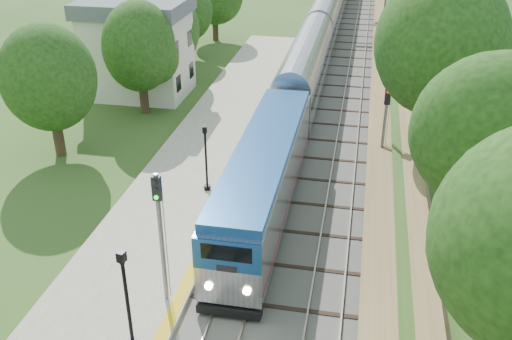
% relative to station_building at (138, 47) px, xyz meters
% --- Properties ---
extents(trackbed, '(9.50, 170.00, 0.28)m').
position_rel_station_building_xyz_m(trackbed, '(16.00, 30.00, -4.02)').
color(trackbed, '#4C4944').
rests_on(trackbed, ground).
extents(platform, '(6.40, 68.00, 0.38)m').
position_rel_station_building_xyz_m(platform, '(8.80, -14.00, -3.90)').
color(platform, gray).
rests_on(platform, ground).
extents(yellow_stripe, '(0.55, 68.00, 0.01)m').
position_rel_station_building_xyz_m(yellow_stripe, '(11.65, -14.00, -3.70)').
color(yellow_stripe, gold).
rests_on(yellow_stripe, platform).
extents(embankment, '(10.64, 170.00, 11.70)m').
position_rel_station_building_xyz_m(embankment, '(24.35, 30.00, -2.14)').
color(embankment, brown).
rests_on(embankment, ground).
extents(station_building, '(8.60, 6.60, 8.00)m').
position_rel_station_building_xyz_m(station_building, '(0.00, 0.00, 0.00)').
color(station_building, beige).
rests_on(station_building, ground).
extents(trees_behind_platform, '(7.82, 53.32, 7.21)m').
position_rel_station_building_xyz_m(trees_behind_platform, '(2.83, -9.33, 0.44)').
color(trees_behind_platform, '#332316').
rests_on(trees_behind_platform, ground).
extents(train, '(2.88, 96.06, 4.24)m').
position_rel_station_building_xyz_m(train, '(14.00, 20.91, -1.90)').
color(train, black).
rests_on(train, trackbed).
extents(lamppost_mid, '(0.45, 0.45, 4.56)m').
position_rel_station_building_xyz_m(lamppost_mid, '(10.75, -28.65, -1.67)').
color(lamppost_mid, black).
rests_on(lamppost_mid, platform).
extents(lamppost_far, '(0.40, 0.40, 4.05)m').
position_rel_station_building_xyz_m(lamppost_far, '(10.26, -15.88, -1.90)').
color(lamppost_far, black).
rests_on(lamppost_far, platform).
extents(signal_platform, '(0.36, 0.29, 6.20)m').
position_rel_station_building_xyz_m(signal_platform, '(11.10, -25.64, 0.10)').
color(signal_platform, slate).
rests_on(signal_platform, platform).
extents(signal_farside, '(0.34, 0.27, 6.13)m').
position_rel_station_building_xyz_m(signal_farside, '(20.20, -12.43, -0.22)').
color(signal_farside, slate).
rests_on(signal_farside, ground).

